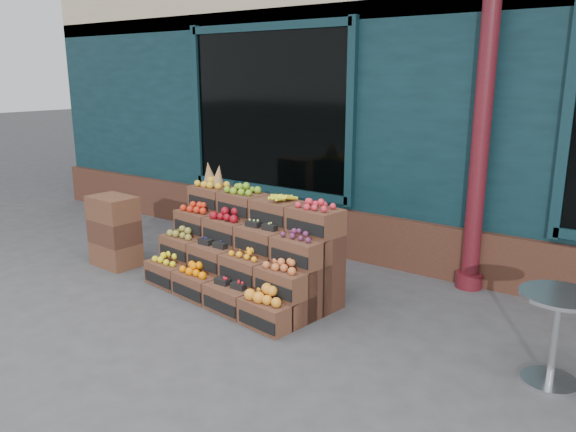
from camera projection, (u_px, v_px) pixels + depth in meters
The scene contains 6 objects.
ground at pixel (260, 326), 5.07m from camera, with size 60.00×60.00×0.00m, color #3D3D40.
shop_facade at pixel (471, 61), 8.48m from camera, with size 12.00×6.24×4.80m.
crate_display at pixel (245, 256), 5.78m from camera, with size 2.13×1.23×1.26m.
spare_crates at pixel (115, 231), 6.58m from camera, with size 0.58×0.42×0.83m.
bistro_table at pixel (556, 328), 4.03m from camera, with size 0.56×0.56×0.70m.
shopkeeper at pixel (315, 157), 7.88m from camera, with size 0.78×0.51×2.15m, color #175226.
Camera 1 is at (2.96, -3.62, 2.21)m, focal length 35.00 mm.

